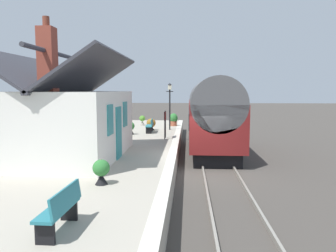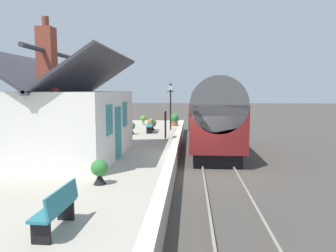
{
  "view_description": "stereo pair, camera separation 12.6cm",
  "coord_description": "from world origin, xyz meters",
  "px_view_note": "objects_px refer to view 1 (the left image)",
  "views": [
    {
      "loc": [
        -13.97,
        0.5,
        3.65
      ],
      "look_at": [
        2.11,
        1.5,
        1.89
      ],
      "focal_mm": 35.05,
      "sensor_mm": 36.0,
      "label": 1
    },
    {
      "loc": [
        -13.96,
        0.38,
        3.65
      ],
      "look_at": [
        2.11,
        1.5,
        1.89
      ],
      "focal_mm": 35.05,
      "sensor_mm": 36.0,
      "label": 2
    }
  ],
  "objects_px": {
    "train": "(213,115)",
    "station_building": "(67,121)",
    "planter_edge_near": "(142,120)",
    "station_sign_board": "(165,118)",
    "planter_under_sign": "(131,128)",
    "bench_mid_platform": "(61,208)",
    "planter_bench_left": "(151,124)",
    "bench_by_lamp": "(150,125)",
    "lamp_post_platform": "(170,97)",
    "planter_by_door": "(101,171)",
    "planter_edge_far": "(174,119)"
  },
  "relations": [
    {
      "from": "planter_bench_left",
      "to": "planter_by_door",
      "type": "bearing_deg",
      "value": -179.92
    },
    {
      "from": "train",
      "to": "station_building",
      "type": "bearing_deg",
      "value": 132.37
    },
    {
      "from": "planter_edge_near",
      "to": "planter_by_door",
      "type": "xyz_separation_m",
      "value": [
        -16.22,
        -1.07,
        -0.02
      ]
    },
    {
      "from": "planter_edge_near",
      "to": "station_sign_board",
      "type": "relative_size",
      "value": 0.5
    },
    {
      "from": "planter_by_door",
      "to": "planter_bench_left",
      "type": "height_order",
      "value": "planter_bench_left"
    },
    {
      "from": "station_building",
      "to": "lamp_post_platform",
      "type": "relative_size",
      "value": 2.12
    },
    {
      "from": "train",
      "to": "station_sign_board",
      "type": "bearing_deg",
      "value": 97.49
    },
    {
      "from": "train",
      "to": "bench_by_lamp",
      "type": "distance_m",
      "value": 4.52
    },
    {
      "from": "planter_edge_near",
      "to": "planter_under_sign",
      "type": "relative_size",
      "value": 1.0
    },
    {
      "from": "planter_edge_far",
      "to": "lamp_post_platform",
      "type": "bearing_deg",
      "value": 176.54
    },
    {
      "from": "planter_edge_near",
      "to": "planter_under_sign",
      "type": "height_order",
      "value": "planter_under_sign"
    },
    {
      "from": "planter_edge_near",
      "to": "planter_edge_far",
      "type": "distance_m",
      "value": 2.48
    },
    {
      "from": "train",
      "to": "bench_mid_platform",
      "type": "distance_m",
      "value": 13.55
    },
    {
      "from": "train",
      "to": "lamp_post_platform",
      "type": "relative_size",
      "value": 2.67
    },
    {
      "from": "station_building",
      "to": "lamp_post_platform",
      "type": "distance_m",
      "value": 10.37
    },
    {
      "from": "planter_by_door",
      "to": "planter_edge_near",
      "type": "bearing_deg",
      "value": 3.77
    },
    {
      "from": "planter_edge_far",
      "to": "station_sign_board",
      "type": "xyz_separation_m",
      "value": [
        -6.71,
        0.19,
        0.68
      ]
    },
    {
      "from": "planter_under_sign",
      "to": "lamp_post_platform",
      "type": "bearing_deg",
      "value": -40.87
    },
    {
      "from": "station_building",
      "to": "bench_by_lamp",
      "type": "relative_size",
      "value": 4.89
    },
    {
      "from": "planter_bench_left",
      "to": "bench_by_lamp",
      "type": "bearing_deg",
      "value": -175.96
    },
    {
      "from": "bench_by_lamp",
      "to": "lamp_post_platform",
      "type": "bearing_deg",
      "value": -35.49
    },
    {
      "from": "planter_under_sign",
      "to": "planter_bench_left",
      "type": "height_order",
      "value": "planter_bench_left"
    },
    {
      "from": "planter_bench_left",
      "to": "station_sign_board",
      "type": "relative_size",
      "value": 0.52
    },
    {
      "from": "planter_edge_near",
      "to": "planter_under_sign",
      "type": "xyz_separation_m",
      "value": [
        -5.33,
        -0.04,
        -0.01
      ]
    },
    {
      "from": "planter_by_door",
      "to": "lamp_post_platform",
      "type": "xyz_separation_m",
      "value": [
        13.53,
        -1.25,
        1.9
      ]
    },
    {
      "from": "bench_mid_platform",
      "to": "station_sign_board",
      "type": "height_order",
      "value": "station_sign_board"
    },
    {
      "from": "planter_edge_far",
      "to": "lamp_post_platform",
      "type": "xyz_separation_m",
      "value": [
        -2.53,
        0.15,
        1.8
      ]
    },
    {
      "from": "bench_mid_platform",
      "to": "planter_bench_left",
      "type": "height_order",
      "value": "bench_mid_platform"
    },
    {
      "from": "planter_by_door",
      "to": "planter_edge_far",
      "type": "bearing_deg",
      "value": -5.0
    },
    {
      "from": "bench_mid_platform",
      "to": "planter_edge_near",
      "type": "relative_size",
      "value": 1.81
    },
    {
      "from": "station_building",
      "to": "planter_bench_left",
      "type": "height_order",
      "value": "station_building"
    },
    {
      "from": "planter_under_sign",
      "to": "lamp_post_platform",
      "type": "xyz_separation_m",
      "value": [
        2.63,
        -2.28,
        1.89
      ]
    },
    {
      "from": "station_building",
      "to": "planter_edge_near",
      "type": "height_order",
      "value": "station_building"
    },
    {
      "from": "bench_mid_platform",
      "to": "planter_bench_left",
      "type": "distance_m",
      "value": 16.38
    },
    {
      "from": "station_building",
      "to": "planter_under_sign",
      "type": "distance_m",
      "value": 7.24
    },
    {
      "from": "station_building",
      "to": "planter_by_door",
      "type": "distance_m",
      "value": 4.71
    },
    {
      "from": "station_building",
      "to": "planter_edge_far",
      "type": "height_order",
      "value": "station_building"
    },
    {
      "from": "lamp_post_platform",
      "to": "planter_under_sign",
      "type": "bearing_deg",
      "value": 139.13
    },
    {
      "from": "train",
      "to": "planter_by_door",
      "type": "height_order",
      "value": "train"
    },
    {
      "from": "bench_mid_platform",
      "to": "lamp_post_platform",
      "type": "relative_size",
      "value": 0.43
    },
    {
      "from": "planter_edge_near",
      "to": "station_sign_board",
      "type": "distance_m",
      "value": 7.28
    },
    {
      "from": "planter_by_door",
      "to": "planter_edge_far",
      "type": "xyz_separation_m",
      "value": [
        16.07,
        -1.41,
        0.1
      ]
    },
    {
      "from": "planter_edge_far",
      "to": "station_sign_board",
      "type": "relative_size",
      "value": 0.62
    },
    {
      "from": "planter_edge_near",
      "to": "bench_by_lamp",
      "type": "bearing_deg",
      "value": -165.31
    },
    {
      "from": "station_building",
      "to": "planter_bench_left",
      "type": "bearing_deg",
      "value": -14.74
    },
    {
      "from": "station_sign_board",
      "to": "station_building",
      "type": "bearing_deg",
      "value": 146.16
    },
    {
      "from": "bench_by_lamp",
      "to": "lamp_post_platform",
      "type": "xyz_separation_m",
      "value": [
        1.66,
        -1.18,
        1.83
      ]
    },
    {
      "from": "planter_bench_left",
      "to": "station_sign_board",
      "type": "distance_m",
      "value": 4.05
    },
    {
      "from": "station_building",
      "to": "bench_mid_platform",
      "type": "height_order",
      "value": "station_building"
    },
    {
      "from": "planter_under_sign",
      "to": "planter_bench_left",
      "type": "relative_size",
      "value": 0.96
    }
  ]
}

